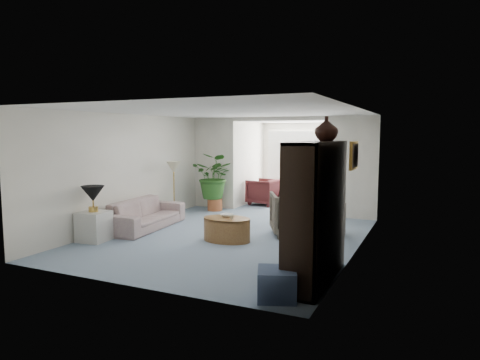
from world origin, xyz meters
The scene contains 26 objects.
floor centered at (0.00, 0.00, 0.00)m, with size 6.00×6.00×0.00m, color #8095A9.
sunroom_floor centered at (0.00, 4.10, 0.00)m, with size 2.60×2.60×0.00m, color #8095A9.
back_pier_left centered at (-1.90, 3.00, 1.25)m, with size 1.20×0.12×2.50m, color white.
back_pier_right centered at (1.90, 3.00, 1.25)m, with size 1.20×0.12×2.50m, color white.
back_header centered at (0.00, 3.00, 2.45)m, with size 2.60×0.12×0.10m, color white.
window_pane centered at (0.00, 5.18, 1.40)m, with size 2.20×0.02×1.50m, color white.
window_blinds centered at (0.00, 5.15, 1.40)m, with size 2.20×0.02×1.50m, color white.
framed_picture centered at (2.46, -0.10, 1.70)m, with size 0.04×0.50×0.40m, color #C3B59C.
sofa centered at (-2.03, 0.04, 0.32)m, with size 2.16×0.84×0.63m, color #B9AE9D.
end_table centered at (-2.23, -1.31, 0.29)m, with size 0.52×0.52×0.57m, color beige.
table_lamp centered at (-2.23, -1.31, 0.92)m, with size 0.44×0.44×0.30m, color black.
floor_lamp centered at (-2.11, 1.30, 1.25)m, with size 0.36×0.36×0.28m, color beige.
coffee_table centered at (0.10, -0.22, 0.23)m, with size 0.95×0.95×0.45m, color olive.
coffee_bowl centered at (0.05, -0.12, 0.48)m, with size 0.23×0.23×0.06m, color silver.
coffee_cup centered at (0.25, -0.32, 0.49)m, with size 0.09×0.09×0.09m, color beige.
wingback_chair centered at (1.13, 0.81, 0.44)m, with size 0.94×0.96×0.88m, color #645D4F.
side_table_dark centered at (1.83, 1.11, 0.32)m, with size 0.53×0.43×0.64m, color black.
entertainment_cabinet centered at (2.23, -1.72, 0.98)m, with size 0.47×1.76×1.96m, color black.
cabinet_urn centered at (2.23, -1.22, 2.14)m, with size 0.34×0.34×0.36m, color black.
ottoman centered at (1.97, -2.60, 0.19)m, with size 0.48×0.48×0.38m, color #4D5C85.
plant_pot centered at (-1.66, 2.60, 0.16)m, with size 0.40×0.40×0.32m, color #A75730.
house_plant centered at (-1.66, 2.60, 0.93)m, with size 1.10×0.96×1.23m, color #2C6021.
sunroom_chair_blue centered at (0.69, 4.04, 0.37)m, with size 0.79×0.82×0.74m, color #4D5C85.
sunroom_chair_maroon centered at (-0.81, 4.04, 0.38)m, with size 0.81×0.83×0.76m, color #511B22.
sunroom_table centered at (-0.06, 4.79, 0.29)m, with size 0.47×0.37×0.58m, color olive.
shelf_clutter centered at (2.18, -1.95, 0.98)m, with size 0.30×1.05×1.06m.
Camera 1 is at (3.71, -7.51, 2.07)m, focal length 32.09 mm.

